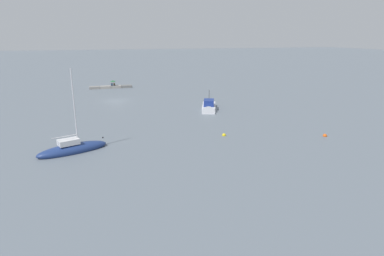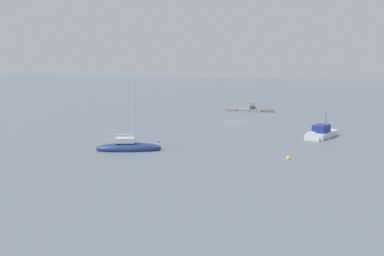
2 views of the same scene
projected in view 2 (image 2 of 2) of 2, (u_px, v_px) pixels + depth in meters
ground_plane at (235, 122)px, 70.74m from camera, size 500.00×500.00×0.00m
seawall_pier at (250, 110)px, 86.19m from camera, size 9.64×1.56×0.57m
person_seated_brown_left at (254, 108)px, 85.83m from camera, size 0.45×0.64×0.73m
person_seated_blue_right at (251, 108)px, 86.04m from camera, size 0.45×0.64×0.73m
umbrella_open_green at (253, 104)px, 85.73m from camera, size 1.33×1.33×1.29m
sailboat_navy_near at (128, 147)px, 46.50m from camera, size 7.57×4.50×9.03m
motorboat_white_near at (320, 135)px, 54.52m from camera, size 4.40×7.13×3.83m
mooring_buoy_near at (288, 158)px, 42.23m from camera, size 0.46×0.46×0.46m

